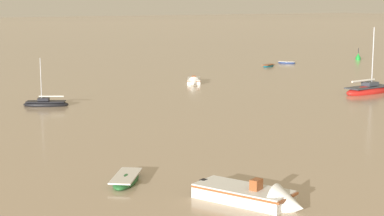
% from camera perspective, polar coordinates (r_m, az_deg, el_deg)
% --- Properties ---
extents(motorboat_moored_0, '(4.26, 6.44, 2.09)m').
position_cam_1_polar(motorboat_moored_0, '(33.72, 5.95, -8.10)').
color(motorboat_moored_0, white).
rests_on(motorboat_moored_0, ground).
extents(sailboat_moored_0, '(4.64, 3.54, 5.11)m').
position_cam_1_polar(sailboat_moored_0, '(65.99, -12.94, 0.37)').
color(sailboat_moored_0, black).
rests_on(sailboat_moored_0, ground).
extents(rowboat_moored_3, '(3.45, 3.81, 0.61)m').
position_cam_1_polar(rowboat_moored_3, '(37.68, -5.93, -6.39)').
color(rowboat_moored_3, '#23602D').
rests_on(rowboat_moored_3, ground).
extents(sailboat_moored_1, '(7.18, 2.65, 7.90)m').
position_cam_1_polar(sailboat_moored_1, '(76.05, 15.46, 1.55)').
color(sailboat_moored_1, red).
rests_on(sailboat_moored_1, ground).
extents(rowboat_moored_5, '(2.65, 2.94, 0.47)m').
position_cam_1_polar(rowboat_moored_5, '(109.64, 8.47, 4.03)').
color(rowboat_moored_5, navy).
rests_on(rowboat_moored_5, ground).
extents(motorboat_moored_2, '(3.94, 4.82, 1.61)m').
position_cam_1_polar(motorboat_moored_2, '(81.73, 0.16, 2.34)').
color(motorboat_moored_2, white).
rests_on(motorboat_moored_2, ground).
extents(rowboat_moored_7, '(3.34, 2.37, 0.50)m').
position_cam_1_polar(rowboat_moored_7, '(103.87, 6.86, 3.77)').
color(rowboat_moored_7, '#197084').
rests_on(rowboat_moored_7, ground).
extents(channel_buoy, '(0.90, 0.90, 2.30)m').
position_cam_1_polar(channel_buoy, '(118.85, 14.65, 4.41)').
color(channel_buoy, '#198C2D').
rests_on(channel_buoy, ground).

